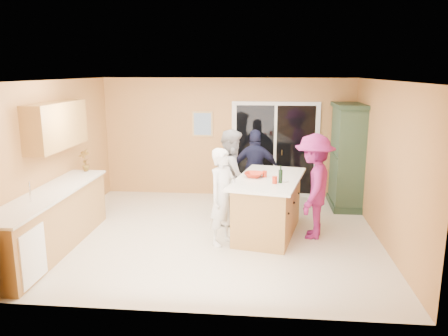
# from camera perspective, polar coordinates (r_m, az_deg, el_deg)

# --- Properties ---
(floor) EXTENTS (5.50, 5.50, 0.00)m
(floor) POSITION_cam_1_polar(r_m,az_deg,el_deg) (7.59, -1.21, -8.65)
(floor) COLOR beige
(floor) RESTS_ON ground
(ceiling) EXTENTS (5.50, 5.00, 0.10)m
(ceiling) POSITION_cam_1_polar(r_m,az_deg,el_deg) (7.07, -1.31, 11.39)
(ceiling) COLOR silver
(ceiling) RESTS_ON wall_back
(wall_back) EXTENTS (5.50, 0.10, 2.60)m
(wall_back) POSITION_cam_1_polar(r_m,az_deg,el_deg) (9.67, 0.46, 3.99)
(wall_back) COLOR #E19F5C
(wall_back) RESTS_ON ground
(wall_front) EXTENTS (5.50, 0.10, 2.60)m
(wall_front) POSITION_cam_1_polar(r_m,az_deg,el_deg) (4.82, -4.71, -4.96)
(wall_front) COLOR #E19F5C
(wall_front) RESTS_ON ground
(wall_left) EXTENTS (0.10, 5.00, 2.60)m
(wall_left) POSITION_cam_1_polar(r_m,az_deg,el_deg) (8.01, -21.20, 1.32)
(wall_left) COLOR #E19F5C
(wall_left) RESTS_ON ground
(wall_right) EXTENTS (0.10, 5.00, 2.60)m
(wall_right) POSITION_cam_1_polar(r_m,az_deg,el_deg) (7.42, 20.33, 0.55)
(wall_right) COLOR #E19F5C
(wall_right) RESTS_ON ground
(left_cabinet_run) EXTENTS (0.65, 3.05, 1.24)m
(left_cabinet_run) POSITION_cam_1_polar(r_m,az_deg,el_deg) (7.18, -22.20, -6.94)
(left_cabinet_run) COLOR #A87941
(left_cabinet_run) RESTS_ON floor
(upper_cabinets) EXTENTS (0.35, 1.60, 0.75)m
(upper_cabinets) POSITION_cam_1_polar(r_m,az_deg,el_deg) (7.67, -21.03, 5.22)
(upper_cabinets) COLOR #A87941
(upper_cabinets) RESTS_ON wall_left
(sliding_door) EXTENTS (1.90, 0.07, 2.10)m
(sliding_door) POSITION_cam_1_polar(r_m,az_deg,el_deg) (9.64, 6.67, 2.37)
(sliding_door) COLOR silver
(sliding_door) RESTS_ON floor
(framed_picture) EXTENTS (0.46, 0.04, 0.56)m
(framed_picture) POSITION_cam_1_polar(r_m,az_deg,el_deg) (9.67, -2.82, 5.77)
(framed_picture) COLOR tan
(framed_picture) RESTS_ON wall_back
(kitchen_island) EXTENTS (1.38, 2.05, 0.99)m
(kitchen_island) POSITION_cam_1_polar(r_m,az_deg,el_deg) (7.51, 5.75, -5.17)
(kitchen_island) COLOR #A87941
(kitchen_island) RESTS_ON floor
(green_hutch) EXTENTS (0.61, 1.15, 2.11)m
(green_hutch) POSITION_cam_1_polar(r_m,az_deg,el_deg) (9.18, 15.77, 1.33)
(green_hutch) COLOR #243A28
(green_hutch) RESTS_ON floor
(woman_white) EXTENTS (0.63, 0.68, 1.57)m
(woman_white) POSITION_cam_1_polar(r_m,az_deg,el_deg) (6.96, -0.16, -3.80)
(woman_white) COLOR white
(woman_white) RESTS_ON floor
(woman_grey) EXTENTS (0.72, 0.89, 1.72)m
(woman_grey) POSITION_cam_1_polar(r_m,az_deg,el_deg) (8.00, 1.09, -1.06)
(woman_grey) COLOR gray
(woman_grey) RESTS_ON floor
(woman_navy) EXTENTS (0.96, 0.41, 1.62)m
(woman_navy) POSITION_cam_1_polar(r_m,az_deg,el_deg) (8.72, 4.14, -0.28)
(woman_navy) COLOR #1B1D3C
(woman_navy) RESTS_ON floor
(woman_magenta) EXTENTS (0.89, 1.25, 1.75)m
(woman_magenta) POSITION_cam_1_polar(r_m,az_deg,el_deg) (7.38, 11.62, -2.37)
(woman_magenta) COLOR #851D61
(woman_magenta) RESTS_ON floor
(serving_bowl) EXTENTS (0.39, 0.39, 0.08)m
(serving_bowl) POSITION_cam_1_polar(r_m,az_deg,el_deg) (7.38, 3.93, -0.89)
(serving_bowl) COLOR #B82A14
(serving_bowl) RESTS_ON kitchen_island
(tulip_vase) EXTENTS (0.25, 0.21, 0.41)m
(tulip_vase) POSITION_cam_1_polar(r_m,az_deg,el_deg) (8.38, -17.70, 0.96)
(tulip_vase) COLOR #B12E11
(tulip_vase) RESTS_ON left_cabinet_run
(tumbler_near) EXTENTS (0.08, 0.08, 0.11)m
(tumbler_near) POSITION_cam_1_polar(r_m,az_deg,el_deg) (7.40, 5.34, -0.78)
(tumbler_near) COLOR #B82A14
(tumbler_near) RESTS_ON kitchen_island
(tumbler_far) EXTENTS (0.10, 0.10, 0.12)m
(tumbler_far) POSITION_cam_1_polar(r_m,az_deg,el_deg) (6.99, 6.64, -1.55)
(tumbler_far) COLOR #B82A14
(tumbler_far) RESTS_ON kitchen_island
(wine_bottle) EXTENTS (0.07, 0.07, 0.29)m
(wine_bottle) POSITION_cam_1_polar(r_m,az_deg,el_deg) (7.03, 7.38, -1.05)
(wine_bottle) COLOR black
(wine_bottle) RESTS_ON kitchen_island
(white_plate) EXTENTS (0.28, 0.28, 0.02)m
(white_plate) POSITION_cam_1_polar(r_m,az_deg,el_deg) (7.15, 7.52, -1.67)
(white_plate) COLOR silver
(white_plate) RESTS_ON kitchen_island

